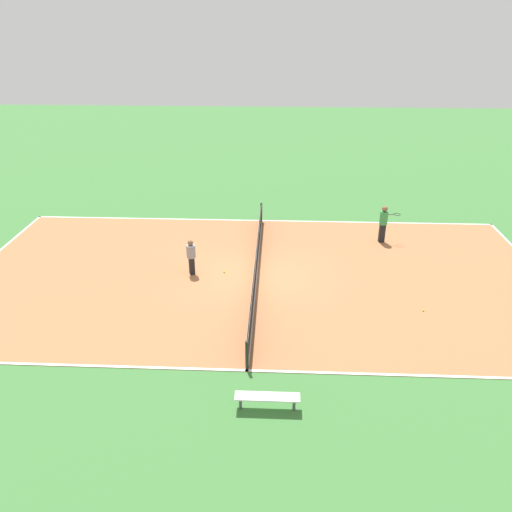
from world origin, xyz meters
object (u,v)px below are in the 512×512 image
object	(u,v)px
bench	(267,398)
tennis_ball_far_baseline	(224,272)
tennis_net	(256,265)
player_far_green	(384,221)
player_baseline_gray	(191,255)
tennis_ball_midcourt	(423,310)

from	to	relation	value
bench	tennis_ball_far_baseline	xyz separation A→B (m)	(-7.66, -1.94, -0.33)
tennis_net	bench	xyz separation A→B (m)	(7.47, 0.64, -0.12)
player_far_green	tennis_ball_far_baseline	size ratio (longest dim) A/B	25.57
player_far_green	player_baseline_gray	world-z (taller)	player_far_green
player_far_green	tennis_ball_midcourt	xyz separation A→B (m)	(5.94, 0.43, -0.97)
bench	tennis_net	bearing A→B (deg)	94.90
bench	player_far_green	bearing A→B (deg)	65.68
player_far_green	player_baseline_gray	xyz separation A→B (m)	(3.52, -8.22, -0.17)
tennis_ball_midcourt	tennis_ball_far_baseline	xyz separation A→B (m)	(-2.56, -7.36, 0.00)
tennis_net	tennis_ball_midcourt	size ratio (longest dim) A/B	172.40
tennis_net	tennis_ball_midcourt	bearing A→B (deg)	68.60
tennis_ball_midcourt	tennis_ball_far_baseline	bearing A→B (deg)	-109.20
player_baseline_gray	tennis_ball_far_baseline	size ratio (longest dim) A/B	21.91
bench	tennis_ball_far_baseline	bearing A→B (deg)	104.25
player_baseline_gray	tennis_ball_midcourt	world-z (taller)	player_baseline_gray
bench	tennis_ball_far_baseline	distance (m)	7.91
player_far_green	player_baseline_gray	size ratio (longest dim) A/B	1.17
player_baseline_gray	player_far_green	bearing A→B (deg)	-88.52
player_baseline_gray	bench	bearing A→B (deg)	-178.47
player_baseline_gray	tennis_ball_midcourt	size ratio (longest dim) A/B	21.91
player_far_green	tennis_ball_far_baseline	xyz separation A→B (m)	(3.38, -6.93, -0.97)
tennis_ball_midcourt	player_far_green	bearing A→B (deg)	-175.91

